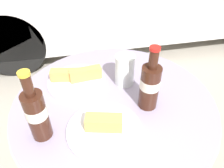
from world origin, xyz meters
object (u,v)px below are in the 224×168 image
Objects in this scene: bistro_table at (114,129)px; lunch_plate_near at (104,128)px; cola_bottle_left at (37,113)px; lunch_plate_far at (77,79)px; drinking_glass at (125,71)px; cola_bottle_right at (150,85)px.

bistro_table is 0.24m from lunch_plate_near.
lunch_plate_far is at bearing 62.05° from cola_bottle_left.
drinking_glass is 0.20m from lunch_plate_far.
drinking_glass is at bearing 61.40° from lunch_plate_near.
bistro_table is at bearing 65.19° from lunch_plate_near.
drinking_glass is at bearing -11.68° from lunch_plate_far.
cola_bottle_left reaches higher than drinking_glass.
bistro_table is 6.06× the size of drinking_glass.
drinking_glass is 0.52× the size of lunch_plate_near.
lunch_plate_far is (0.13, 0.24, -0.08)m from cola_bottle_left.
cola_bottle_left is at bearing -157.56° from bistro_table.
cola_bottle_left is at bearing -117.95° from lunch_plate_far.
cola_bottle_right is 1.91× the size of drinking_glass.
cola_bottle_right is at bearing -22.46° from bistro_table.
bistro_table is 3.17× the size of cola_bottle_right.
cola_bottle_right is at bearing 26.03° from lunch_plate_near.
cola_bottle_left is 1.05× the size of lunch_plate_far.
lunch_plate_far is (-0.25, 0.19, -0.08)m from cola_bottle_right.
cola_bottle_right reaches higher than drinking_glass.
lunch_plate_far is (-0.19, 0.04, -0.04)m from drinking_glass.
drinking_glass is at bearing 109.52° from cola_bottle_right.
lunch_plate_near is (-0.13, -0.23, -0.04)m from drinking_glass.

